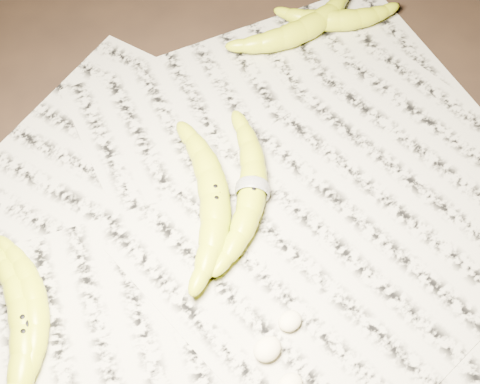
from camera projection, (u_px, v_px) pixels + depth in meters
ground at (261, 223)px, 0.88m from camera, size 3.00×3.00×0.00m
newspaper_patch at (235, 232)px, 0.87m from camera, size 0.90×0.70×0.01m
banana_left_a at (24, 329)px, 0.77m from camera, size 0.14×0.21×0.04m
banana_left_b at (33, 304)px, 0.79m from camera, size 0.12×0.18×0.03m
banana_center at (215, 199)px, 0.87m from camera, size 0.18×0.22×0.04m
banana_taped at (253, 189)px, 0.88m from camera, size 0.20×0.20×0.04m
banana_upper_a at (301, 29)px, 1.04m from camera, size 0.20×0.08×0.04m
banana_upper_b at (339, 19)px, 1.05m from camera, size 0.17×0.14×0.03m
measuring_tape at (253, 189)px, 0.88m from camera, size 0.04×0.04×0.05m
flesh_chunk_a at (267, 348)px, 0.77m from camera, size 0.03×0.03×0.02m
flesh_chunk_b at (290, 384)px, 0.75m from camera, size 0.03×0.03×0.02m
flesh_chunk_c at (290, 320)px, 0.79m from camera, size 0.03×0.02×0.02m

